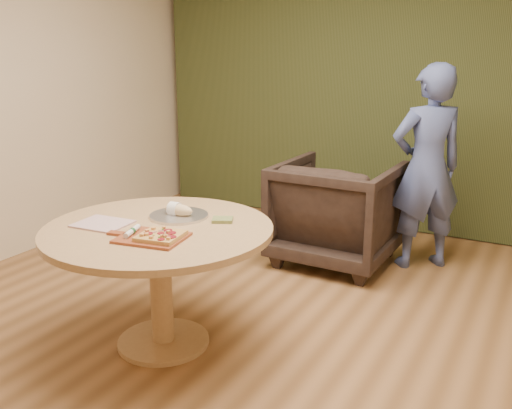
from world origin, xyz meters
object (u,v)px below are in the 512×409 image
object	(u,v)px
armchair	(337,207)
serving_tray	(179,216)
cutlery_roll	(132,231)
bread_roll	(178,210)
flatbread_pizza	(161,236)
pedestal_table	(159,250)
pizza_paddle	(150,238)
person_standing	(426,168)

from	to	relation	value
armchair	serving_tray	bearing A→B (deg)	75.80
cutlery_roll	bread_roll	distance (m)	0.42
flatbread_pizza	serving_tray	distance (m)	0.44
pedestal_table	pizza_paddle	world-z (taller)	pizza_paddle
pizza_paddle	armchair	size ratio (longest dim) A/B	0.49
pizza_paddle	serving_tray	bearing A→B (deg)	95.53
pedestal_table	cutlery_roll	xyz separation A→B (m)	(-0.02, -0.20, 0.17)
serving_tray	pedestal_table	bearing A→B (deg)	-87.81
cutlery_roll	bread_roll	xyz separation A→B (m)	(-0.00, 0.42, 0.01)
serving_tray	bread_roll	world-z (taller)	bread_roll
pedestal_table	serving_tray	bearing A→B (deg)	92.19
pedestal_table	person_standing	world-z (taller)	person_standing
pedestal_table	armchair	xyz separation A→B (m)	(0.42, 1.80, -0.14)
pizza_paddle	person_standing	xyz separation A→B (m)	(0.97, 2.24, 0.06)
cutlery_roll	flatbread_pizza	bearing A→B (deg)	-11.65
cutlery_roll	pizza_paddle	bearing A→B (deg)	-11.65
flatbread_pizza	armchair	distance (m)	2.02
pizza_paddle	bread_roll	size ratio (longest dim) A/B	2.41
pedestal_table	cutlery_roll	distance (m)	0.27
flatbread_pizza	armchair	world-z (taller)	armchair
pizza_paddle	person_standing	world-z (taller)	person_standing
armchair	cutlery_roll	bearing A→B (deg)	78.66
armchair	person_standing	xyz separation A→B (m)	(0.64, 0.25, 0.34)
bread_roll	serving_tray	bearing A→B (deg)	-0.00
pizza_paddle	serving_tray	distance (m)	0.42
serving_tray	armchair	distance (m)	1.67
pedestal_table	pizza_paddle	size ratio (longest dim) A/B	2.85
flatbread_pizza	bread_roll	bearing A→B (deg)	114.23
serving_tray	bread_roll	size ratio (longest dim) A/B	1.84
person_standing	bread_roll	bearing A→B (deg)	20.56
flatbread_pizza	armchair	bearing A→B (deg)	82.53
cutlery_roll	bread_roll	size ratio (longest dim) A/B	1.01
cutlery_roll	serving_tray	size ratio (longest dim) A/B	0.55
bread_roll	person_standing	size ratio (longest dim) A/B	0.12
bread_roll	armchair	bearing A→B (deg)	74.46
cutlery_roll	armchair	world-z (taller)	armchair
cutlery_roll	person_standing	xyz separation A→B (m)	(1.08, 2.25, 0.04)
flatbread_pizza	pizza_paddle	bearing A→B (deg)	-174.05
pedestal_table	armchair	size ratio (longest dim) A/B	1.41
pedestal_table	bread_roll	distance (m)	0.28
pizza_paddle	cutlery_roll	bearing A→B (deg)	176.95
serving_tray	pizza_paddle	bearing A→B (deg)	-75.46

